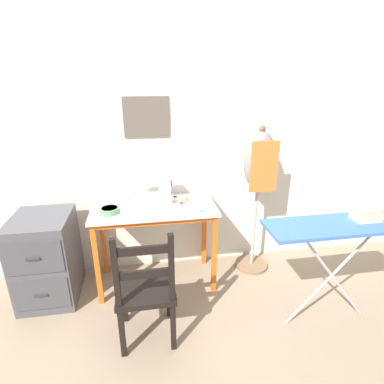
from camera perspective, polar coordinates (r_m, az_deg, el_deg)
ground_plane at (r=2.75m, az=-6.21°, el=-19.55°), size 14.00×14.00×0.00m
wall_back at (r=2.72m, az=-8.05°, el=10.05°), size 10.00×0.07×2.55m
sewing_table at (r=2.60m, az=-7.11°, el=-5.01°), size 1.05×0.51×0.76m
sewing_machine at (r=2.58m, az=-7.57°, el=0.52°), size 0.36×0.17×0.30m
fabric_bowl at (r=2.50m, az=-15.40°, el=-3.37°), size 0.16×0.16×0.05m
scissors at (r=2.46m, az=2.20°, el=-3.53°), size 0.12×0.06×0.01m
thread_spool_near_machine at (r=2.64m, az=-3.24°, el=-1.32°), size 0.04×0.04×0.04m
thread_spool_mid_table at (r=2.58m, az=-2.08°, el=-1.98°), size 0.04×0.04×0.03m
thread_spool_far_edge at (r=2.64m, az=-1.07°, el=-1.36°), size 0.04×0.04×0.04m
wooden_chair at (r=2.18m, az=-8.80°, el=-17.93°), size 0.40×0.38×0.90m
filing_cabinet at (r=2.82m, az=-25.90°, el=-11.26°), size 0.45×0.53×0.75m
dress_form at (r=2.75m, az=12.63°, el=3.80°), size 0.32×0.32×1.40m
ironing_board at (r=2.34m, az=26.50°, el=-6.49°), size 1.07×0.32×0.84m
storage_box at (r=2.44m, az=30.31°, el=-3.55°), size 0.19×0.13×0.10m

